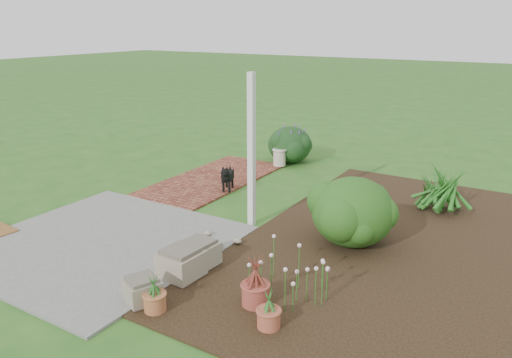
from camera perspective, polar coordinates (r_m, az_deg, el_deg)
The scene contains 18 objects.
ground at distance 8.40m, azimuth -2.60°, elevation -5.04°, with size 80.00×80.00×0.00m, color #255A1C.
concrete_patio at distance 7.98m, azimuth -17.34°, elevation -6.99°, with size 3.50×3.50×0.04m, color slate.
brick_path at distance 10.67m, azimuth -4.91°, elevation -0.03°, with size 1.60×3.50×0.04m, color maroon.
garden_bed at distance 7.85m, azimuth 14.99°, elevation -7.24°, with size 4.00×7.00×0.03m, color black.
veranda_post at distance 7.93m, azimuth -0.52°, elevation 3.12°, with size 0.10×0.10×2.50m, color white.
stone_trough_near at distance 6.23m, azimuth -12.82°, elevation -12.31°, with size 0.39×0.39×0.26m, color #716556.
stone_trough_mid at distance 6.67m, azimuth -8.55°, elevation -9.60°, with size 0.49×0.49×0.33m, color gray.
stone_trough_far at distance 6.93m, azimuth -6.55°, elevation -8.53°, with size 0.45×0.45×0.30m, color gray.
black_dog at distance 9.79m, azimuth -3.31°, elevation 0.36°, with size 0.32×0.56×0.50m.
cream_ceramic_urn at distance 11.56m, azimuth 2.70°, elevation 2.49°, with size 0.29×0.29×0.38m, color beige.
evergreen_shrub at distance 7.56m, azimuth 11.03°, elevation -3.50°, with size 1.23×1.23×1.04m, color #103F0D.
agapanthus_clump_back at distance 9.24m, azimuth 20.96°, elevation -0.56°, with size 1.13×1.13×1.02m, color #164415, non-canonical shape.
agapanthus_clump_front at distance 9.36m, azimuth 19.60°, elevation -0.88°, with size 0.90×0.90×0.80m, color #0D3F12, non-canonical shape.
pink_flower_patch at distance 6.16m, azimuth 4.24°, elevation -10.55°, with size 0.92×0.92×0.59m, color #113D0F, non-canonical shape.
terracotta_pot_bronze at distance 6.01m, azimuth -0.06°, elevation -13.03°, with size 0.33×0.33×0.27m, color #994033.
terracotta_pot_small_left at distance 5.64m, azimuth 1.46°, elevation -15.64°, with size 0.25×0.25×0.21m, color #A65038.
terracotta_pot_small_right at distance 6.03m, azimuth -11.48°, elevation -13.61°, with size 0.26×0.26×0.22m, color #A55E38.
purple_flowering_bush at distance 11.97m, azimuth 3.88°, elevation 4.03°, with size 1.04×1.04×0.88m, color black.
Camera 1 is at (4.38, -6.41, 3.21)m, focal length 35.00 mm.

